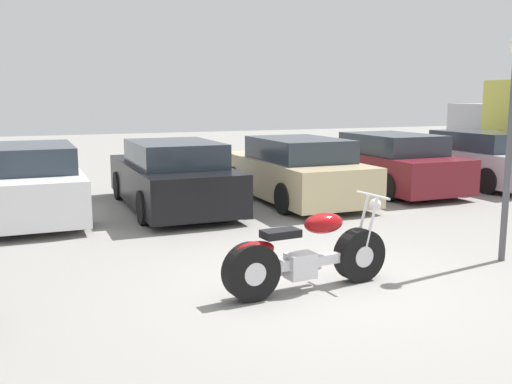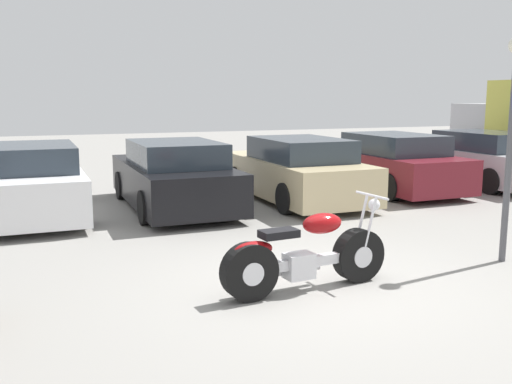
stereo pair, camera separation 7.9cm
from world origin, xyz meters
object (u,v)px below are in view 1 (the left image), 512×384
at_px(parked_car_maroon, 386,164).
at_px(parked_car_silver, 476,159).
at_px(motorcycle, 306,256).
at_px(parked_car_white, 29,183).
at_px(parked_car_black, 172,177).
at_px(parked_car_champagne, 294,171).
at_px(lamp_post, 512,119).

height_order(parked_car_maroon, parked_car_silver, same).
xyz_separation_m(motorcycle, parked_car_white, (-2.95, 5.85, 0.23)).
relative_size(parked_car_black, parked_car_maroon, 1.00).
bearing_deg(motorcycle, parked_car_champagne, 65.24).
xyz_separation_m(parked_car_champagne, parked_car_silver, (5.46, 0.30, 0.00)).
xyz_separation_m(parked_car_maroon, parked_car_silver, (2.73, -0.12, 0.00)).
distance_m(parked_car_black, parked_car_maroon, 5.47).
distance_m(motorcycle, lamp_post, 3.50).
bearing_deg(motorcycle, parked_car_white, 116.75).
bearing_deg(parked_car_maroon, parked_car_white, -179.78).
bearing_deg(parked_car_black, parked_car_white, 174.20).
bearing_deg(parked_car_white, lamp_post, -43.59).
xyz_separation_m(parked_car_champagne, lamp_post, (0.61, -5.39, 1.33)).
relative_size(parked_car_black, parked_car_silver, 1.00).
height_order(motorcycle, parked_car_maroon, parked_car_maroon).
relative_size(parked_car_white, parked_car_champagne, 1.00).
distance_m(parked_car_black, parked_car_champagne, 2.73).
relative_size(motorcycle, parked_car_maroon, 0.49).
xyz_separation_m(motorcycle, parked_car_silver, (7.98, 5.75, 0.23)).
height_order(parked_car_white, parked_car_silver, same).
xyz_separation_m(motorcycle, lamp_post, (3.13, 0.06, 1.56)).
height_order(parked_car_white, lamp_post, lamp_post).
xyz_separation_m(parked_car_maroon, lamp_post, (-2.12, -5.82, 1.33)).
bearing_deg(parked_car_silver, parked_car_maroon, 177.39).
relative_size(parked_car_champagne, parked_car_maroon, 1.00).
bearing_deg(parked_car_white, parked_car_champagne, -4.11).
bearing_deg(parked_car_maroon, parked_car_champagne, -171.18).
bearing_deg(parked_car_maroon, parked_car_black, -176.77).
bearing_deg(parked_car_white, parked_car_maroon, 0.22).
bearing_deg(motorcycle, parked_car_silver, 35.80).
height_order(parked_car_white, parked_car_black, same).
height_order(motorcycle, parked_car_white, parked_car_white).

